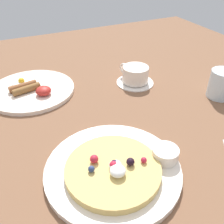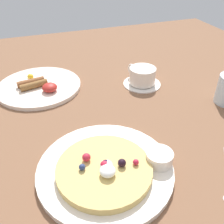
# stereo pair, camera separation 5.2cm
# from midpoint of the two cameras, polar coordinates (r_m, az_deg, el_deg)

# --- Properties ---
(ground_plane) EXTENTS (1.65, 1.58, 0.03)m
(ground_plane) POSITION_cam_midpoint_polar(r_m,az_deg,el_deg) (0.67, -3.85, -3.86)
(ground_plane) COLOR brown
(pancake_plate) EXTENTS (0.28, 0.28, 0.01)m
(pancake_plate) POSITION_cam_midpoint_polar(r_m,az_deg,el_deg) (0.53, -2.65, -12.97)
(pancake_plate) COLOR white
(pancake_plate) RESTS_ON ground_plane
(pancake_with_berries) EXTENTS (0.19, 0.19, 0.03)m
(pancake_with_berries) POSITION_cam_midpoint_polar(r_m,az_deg,el_deg) (0.51, -2.72, -13.01)
(pancake_with_berries) COLOR tan
(pancake_with_berries) RESTS_ON pancake_plate
(syrup_ramekin) EXTENTS (0.06, 0.06, 0.03)m
(syrup_ramekin) POSITION_cam_midpoint_polar(r_m,az_deg,el_deg) (0.54, 9.28, -9.44)
(syrup_ramekin) COLOR white
(syrup_ramekin) RESTS_ON pancake_plate
(breakfast_plate) EXTENTS (0.26, 0.26, 0.01)m
(breakfast_plate) POSITION_cam_midpoint_polar(r_m,az_deg,el_deg) (0.84, -19.46, 4.64)
(breakfast_plate) COLOR #F5E2CF
(breakfast_plate) RESTS_ON ground_plane
(fried_breakfast) EXTENTS (0.12, 0.15, 0.03)m
(fried_breakfast) POSITION_cam_midpoint_polar(r_m,az_deg,el_deg) (0.82, -19.79, 5.19)
(fried_breakfast) COLOR brown
(fried_breakfast) RESTS_ON breakfast_plate
(coffee_saucer) EXTENTS (0.12, 0.12, 0.01)m
(coffee_saucer) POSITION_cam_midpoint_polar(r_m,az_deg,el_deg) (0.84, 3.48, 6.74)
(coffee_saucer) COLOR white
(coffee_saucer) RESTS_ON ground_plane
(coffee_cup) EXTENTS (0.08, 0.11, 0.05)m
(coffee_cup) POSITION_cam_midpoint_polar(r_m,az_deg,el_deg) (0.83, 3.48, 8.60)
(coffee_cup) COLOR white
(coffee_cup) RESTS_ON coffee_saucer
(water_glass) EXTENTS (0.07, 0.07, 0.08)m
(water_glass) POSITION_cam_midpoint_polar(r_m,az_deg,el_deg) (0.81, 21.92, 5.86)
(water_glass) COLOR silver
(water_glass) RESTS_ON ground_plane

